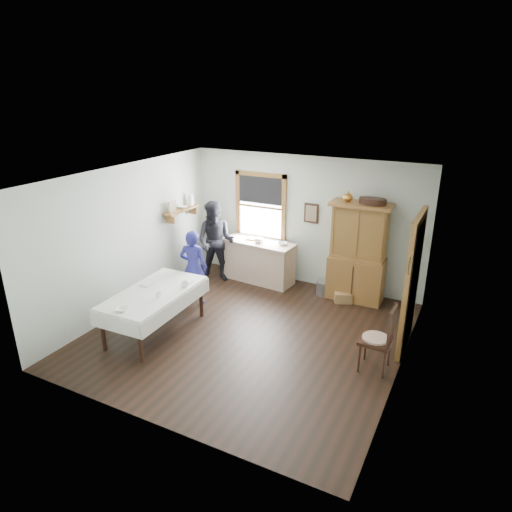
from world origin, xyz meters
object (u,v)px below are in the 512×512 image
(spindle_chair, at_px, (376,338))
(dining_table, at_px, (155,312))
(wicker_basket, at_px, (343,297))
(figure_dark, at_px, (216,245))
(china_hutch, at_px, (358,253))
(work_counter, at_px, (259,261))
(pail, at_px, (323,288))
(woman_blue, at_px, (194,270))

(spindle_chair, bearing_deg, dining_table, -168.54)
(wicker_basket, xyz_separation_m, figure_dark, (-2.79, -0.18, 0.71))
(china_hutch, distance_m, dining_table, 3.94)
(figure_dark, bearing_deg, work_counter, 12.16)
(pail, bearing_deg, work_counter, 177.69)
(china_hutch, relative_size, figure_dark, 1.21)
(work_counter, relative_size, figure_dark, 0.97)
(pail, xyz_separation_m, figure_dark, (-2.33, -0.31, 0.66))
(dining_table, bearing_deg, wicker_basket, 45.59)
(wicker_basket, bearing_deg, pail, 164.86)
(woman_blue, bearing_deg, figure_dark, -93.63)
(china_hutch, height_order, dining_table, china_hutch)
(work_counter, distance_m, wicker_basket, 1.99)
(woman_blue, distance_m, figure_dark, 1.17)
(dining_table, xyz_separation_m, figure_dark, (-0.26, 2.40, 0.43))
(dining_table, height_order, pail, dining_table)
(dining_table, bearing_deg, figure_dark, 96.12)
(work_counter, height_order, wicker_basket, work_counter)
(china_hutch, bearing_deg, figure_dark, -172.40)
(work_counter, xyz_separation_m, spindle_chair, (3.02, -2.16, 0.09))
(spindle_chair, bearing_deg, wicker_basket, 120.34)
(wicker_basket, height_order, figure_dark, figure_dark)
(pail, height_order, woman_blue, woman_blue)
(work_counter, distance_m, pail, 1.52)
(china_hutch, xyz_separation_m, dining_table, (-2.69, -2.82, -0.60))
(china_hutch, height_order, woman_blue, china_hutch)
(spindle_chair, xyz_separation_m, woman_blue, (-3.65, 0.64, 0.15))
(pail, bearing_deg, figure_dark, -172.48)
(work_counter, xyz_separation_m, figure_dark, (-0.84, -0.37, 0.36))
(dining_table, distance_m, woman_blue, 1.29)
(spindle_chair, xyz_separation_m, wicker_basket, (-1.07, 1.98, -0.44))
(work_counter, distance_m, spindle_chair, 3.71)
(work_counter, distance_m, woman_blue, 1.66)
(dining_table, distance_m, pail, 3.42)
(china_hutch, bearing_deg, pail, -170.18)
(china_hutch, height_order, wicker_basket, china_hutch)
(spindle_chair, height_order, woman_blue, woman_blue)
(wicker_basket, bearing_deg, figure_dark, -176.24)
(china_hutch, distance_m, spindle_chair, 2.43)
(dining_table, height_order, woman_blue, woman_blue)
(figure_dark, bearing_deg, pail, -3.92)
(china_hutch, relative_size, dining_table, 1.02)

